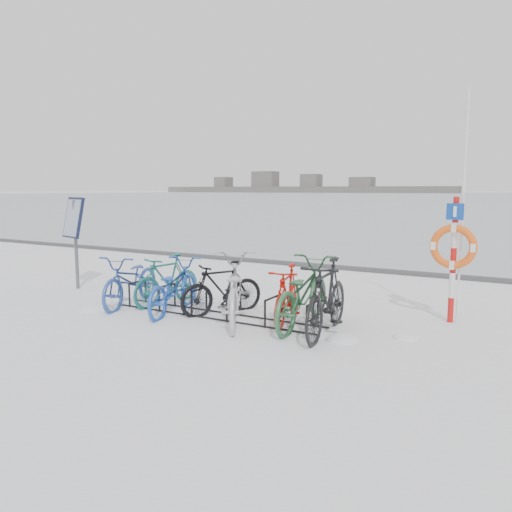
% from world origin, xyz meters
% --- Properties ---
extents(ground, '(900.00, 900.00, 0.00)m').
position_xyz_m(ground, '(0.00, 0.00, 0.00)').
color(ground, white).
rests_on(ground, ground).
extents(quay_edge, '(400.00, 0.25, 0.10)m').
position_xyz_m(quay_edge, '(0.00, 5.90, 0.05)').
color(quay_edge, '#3F3F42').
rests_on(quay_edge, ground).
extents(bike_rack, '(4.00, 0.48, 0.46)m').
position_xyz_m(bike_rack, '(0.00, 0.00, 0.18)').
color(bike_rack, black).
rests_on(bike_rack, ground).
extents(info_board, '(0.71, 0.42, 2.01)m').
position_xyz_m(info_board, '(-4.03, 0.48, 1.45)').
color(info_board, '#595B5E').
rests_on(info_board, ground).
extents(lifebuoy_station, '(0.72, 0.22, 3.76)m').
position_xyz_m(lifebuoy_station, '(3.59, 1.54, 1.26)').
color(lifebuoy_station, red).
rests_on(lifebuoy_station, ground).
extents(shoreline, '(180.00, 12.00, 9.50)m').
position_xyz_m(shoreline, '(-122.02, 260.00, 2.79)').
color(shoreline, '#4F4F4F').
rests_on(shoreline, ground).
extents(bike_0, '(1.12, 2.04, 1.01)m').
position_xyz_m(bike_0, '(-1.91, -0.04, 0.51)').
color(bike_0, '#2A499D').
rests_on(bike_0, ground).
extents(bike_1, '(0.67, 1.69, 0.99)m').
position_xyz_m(bike_1, '(-1.36, 0.34, 0.49)').
color(bike_1, '#1A6360').
rests_on(bike_1, ground).
extents(bike_2, '(1.05, 1.97, 0.98)m').
position_xyz_m(bike_2, '(-0.85, -0.10, 0.49)').
color(bike_2, '#1E4FB5').
rests_on(bike_2, ground).
extents(bike_3, '(1.17, 1.62, 0.96)m').
position_xyz_m(bike_3, '(-0.04, 0.25, 0.48)').
color(bike_3, black).
rests_on(bike_3, ground).
extents(bike_4, '(1.78, 2.28, 1.15)m').
position_xyz_m(bike_4, '(0.43, -0.13, 0.58)').
color(bike_4, '#B4B6BD').
rests_on(bike_4, ground).
extents(bike_5, '(0.79, 1.69, 0.98)m').
position_xyz_m(bike_5, '(1.24, 0.27, 0.49)').
color(bike_5, '#B91308').
rests_on(bike_5, ground).
extents(bike_6, '(0.87, 2.19, 1.13)m').
position_xyz_m(bike_6, '(1.52, 0.23, 0.56)').
color(bike_6, '#295F38').
rests_on(bike_6, ground).
extents(bike_7, '(0.72, 2.01, 1.18)m').
position_xyz_m(bike_7, '(2.05, -0.05, 0.59)').
color(bike_7, black).
rests_on(bike_7, ground).
extents(snow_drifts, '(5.97, 2.02, 0.21)m').
position_xyz_m(snow_drifts, '(-0.21, -0.09, 0.00)').
color(snow_drifts, white).
rests_on(snow_drifts, ground).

